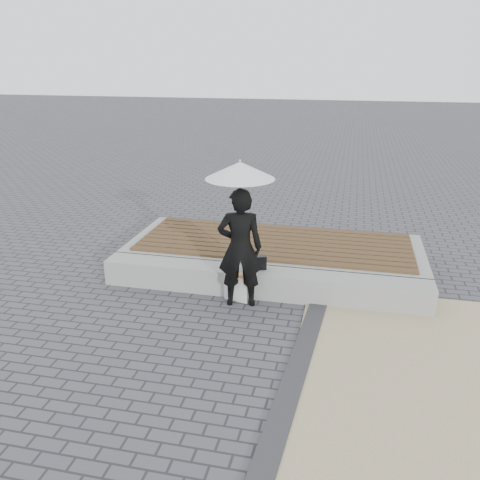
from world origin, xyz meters
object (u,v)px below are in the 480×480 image
(seating_ledge, at_px, (262,282))
(woman, at_px, (240,248))
(canvas_tote, at_px, (238,287))
(parasol, at_px, (240,170))
(handbag, at_px, (256,263))

(seating_ledge, bearing_deg, woman, -123.78)
(seating_ledge, height_order, canvas_tote, seating_ledge)
(seating_ledge, xyz_separation_m, parasol, (-0.26, -0.38, 1.80))
(woman, bearing_deg, handbag, -124.48)
(seating_ledge, height_order, parasol, parasol)
(handbag, relative_size, canvas_tote, 0.76)
(parasol, bearing_deg, seating_ledge, 56.22)
(seating_ledge, relative_size, handbag, 16.46)
(woman, xyz_separation_m, parasol, (0.00, 0.00, 1.12))
(seating_ledge, distance_m, handbag, 0.32)
(seating_ledge, height_order, woman, woman)
(parasol, relative_size, handbag, 4.01)
(seating_ledge, bearing_deg, canvas_tote, -141.68)
(parasol, distance_m, handbag, 1.55)
(parasol, bearing_deg, woman, 0.00)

